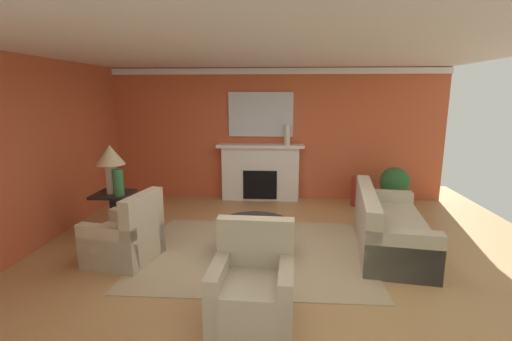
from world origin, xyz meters
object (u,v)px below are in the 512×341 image
object	(u,v)px
armchair_facing_fireplace	(253,289)
vase_on_side_table	(118,182)
fireplace	(260,174)
vase_tall_corner	(360,192)
coffee_table	(255,230)
vase_mantel_right	(287,135)
side_table	(115,211)
table_lamp	(110,160)
armchair_near_window	(126,239)
mantel_mirror	(261,114)
potted_plant	(394,185)
sofa	(388,229)

from	to	relation	value
armchair_facing_fireplace	vase_on_side_table	xyz separation A→B (m)	(-2.17, 1.92, 0.59)
fireplace	vase_tall_corner	world-z (taller)	fireplace
armchair_facing_fireplace	coffee_table	distance (m)	1.55
vase_tall_corner	vase_on_side_table	world-z (taller)	vase_on_side_table
vase_mantel_right	side_table	bearing A→B (deg)	-141.70
table_lamp	vase_tall_corner	xyz separation A→B (m)	(4.18, 1.90, -0.94)
armchair_near_window	vase_mantel_right	world-z (taller)	vase_mantel_right
fireplace	armchair_facing_fireplace	xyz separation A→B (m)	(0.15, -4.24, -0.25)
vase_tall_corner	table_lamp	bearing A→B (deg)	-155.59
armchair_facing_fireplace	table_lamp	size ratio (longest dim) A/B	1.27
mantel_mirror	table_lamp	xyz separation A→B (m)	(-2.17, -2.32, -0.56)
vase_mantel_right	mantel_mirror	bearing A→B (deg)	162.82
vase_on_side_table	vase_mantel_right	bearing A→B (deg)	41.43
coffee_table	table_lamp	size ratio (longest dim) A/B	1.33
mantel_mirror	side_table	size ratio (longest dim) A/B	1.91
mantel_mirror	vase_on_side_table	distance (m)	3.29
side_table	potted_plant	size ratio (longest dim) A/B	0.84
armchair_near_window	fireplace	bearing A→B (deg)	61.89
table_lamp	vase_on_side_table	distance (m)	0.38
sofa	side_table	xyz separation A→B (m)	(-4.14, 0.21, 0.10)
vase_mantel_right	potted_plant	size ratio (longest dim) A/B	0.50
mantel_mirror	sofa	xyz separation A→B (m)	(1.97, -2.53, -1.49)
armchair_facing_fireplace	vase_tall_corner	distance (m)	4.35
coffee_table	table_lamp	bearing A→B (deg)	167.53
armchair_near_window	vase_tall_corner	world-z (taller)	armchair_near_window
armchair_near_window	mantel_mirror	bearing A→B (deg)	62.80
table_lamp	potted_plant	distance (m)	5.12
armchair_near_window	coffee_table	xyz separation A→B (m)	(1.70, 0.37, 0.03)
armchair_facing_fireplace	vase_tall_corner	bearing A→B (deg)	64.75
sofa	vase_mantel_right	xyz separation A→B (m)	(-1.42, 2.36, 1.09)
armchair_near_window	table_lamp	bearing A→B (deg)	121.94
vase_mantel_right	table_lamp	bearing A→B (deg)	-141.70
mantel_mirror	vase_mantel_right	size ratio (longest dim) A/B	3.22
fireplace	coffee_table	xyz separation A→B (m)	(0.06, -2.69, -0.23)
sofa	potted_plant	world-z (taller)	sofa
table_lamp	armchair_near_window	bearing A→B (deg)	-58.06
coffee_table	side_table	size ratio (longest dim) A/B	1.43
armchair_near_window	potted_plant	size ratio (longest dim) A/B	1.14
mantel_mirror	coffee_table	distance (m)	3.17
fireplace	side_table	size ratio (longest dim) A/B	2.57
coffee_table	table_lamp	xyz separation A→B (m)	(-2.24, 0.49, 0.89)
coffee_table	side_table	xyz separation A→B (m)	(-2.24, 0.49, 0.06)
armchair_facing_fireplace	vase_mantel_right	distance (m)	4.34
armchair_facing_fireplace	table_lamp	world-z (taller)	table_lamp
side_table	sofa	bearing A→B (deg)	-2.93
fireplace	vase_mantel_right	bearing A→B (deg)	-5.14
armchair_facing_fireplace	side_table	xyz separation A→B (m)	(-2.32, 2.04, 0.09)
armchair_facing_fireplace	vase_mantel_right	size ratio (longest dim) A/B	2.29
vase_on_side_table	potted_plant	xyz separation A→B (m)	(4.63, 1.80, -0.41)
potted_plant	side_table	bearing A→B (deg)	-160.59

